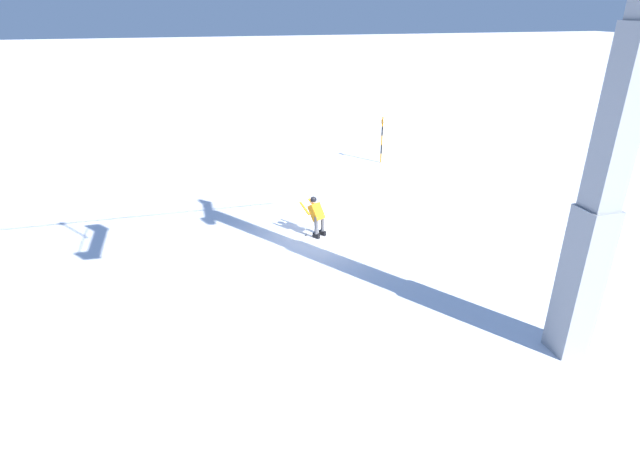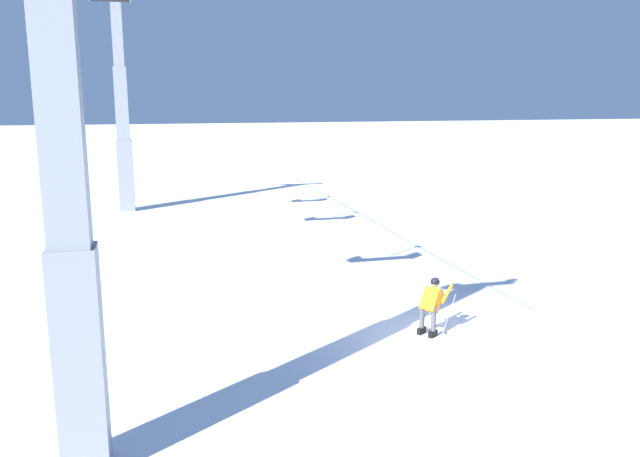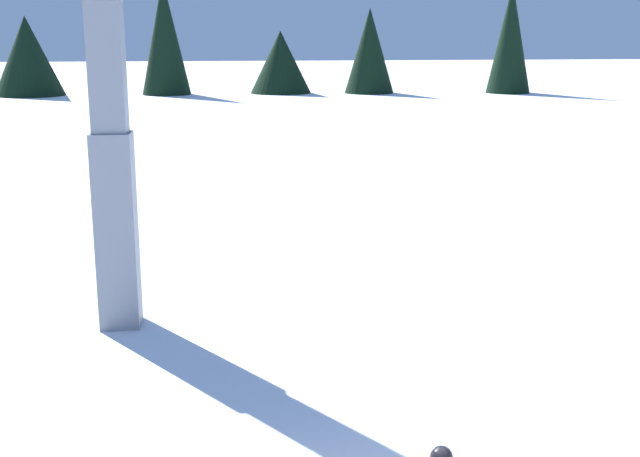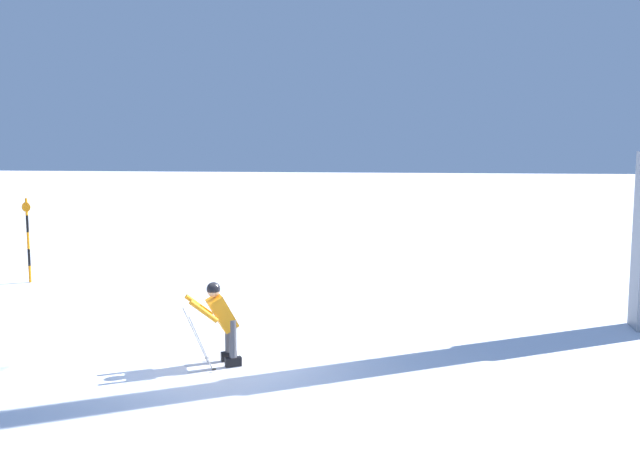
{
  "view_description": "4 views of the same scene",
  "coord_description": "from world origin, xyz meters",
  "views": [
    {
      "loc": [
        4.28,
        16.04,
        7.67
      ],
      "look_at": [
        0.65,
        2.78,
        1.51
      ],
      "focal_mm": 27.99,
      "sensor_mm": 36.0,
      "label": 1
    },
    {
      "loc": [
        -14.38,
        6.82,
        5.99
      ],
      "look_at": [
        -0.38,
        3.12,
        3.01
      ],
      "focal_mm": 36.34,
      "sensor_mm": 36.0,
      "label": 2
    },
    {
      "loc": [
        -1.93,
        -7.58,
        5.62
      ],
      "look_at": [
        -0.75,
        3.3,
        2.97
      ],
      "focal_mm": 47.19,
      "sensor_mm": 36.0,
      "label": 3
    },
    {
      "loc": [
        10.17,
        4.02,
        3.61
      ],
      "look_at": [
        -0.91,
        1.61,
        2.32
      ],
      "focal_mm": 35.72,
      "sensor_mm": 36.0,
      "label": 4
    }
  ],
  "objects": [
    {
      "name": "skier_carving_main",
      "position": [
        0.06,
        0.08,
        0.85
      ],
      "size": [
        1.31,
        1.61,
        1.6
      ],
      "color": "white",
      "rests_on": "ground_plane"
    },
    {
      "name": "lift_tower_near",
      "position": [
        -4.08,
        8.05,
        4.87
      ],
      "size": [
        0.74,
        2.53,
        11.69
      ],
      "color": "gray",
      "rests_on": "ground_plane"
    },
    {
      "name": "ground_plane",
      "position": [
        0.0,
        0.0,
        0.0
      ],
      "size": [
        260.0,
        260.0,
        0.0
      ],
      "primitive_type": "plane",
      "color": "white"
    },
    {
      "name": "lift_tower_far",
      "position": [
        20.92,
        8.05,
        4.88
      ],
      "size": [
        0.77,
        2.96,
        11.69
      ],
      "color": "gray",
      "rests_on": "ground_plane"
    }
  ]
}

